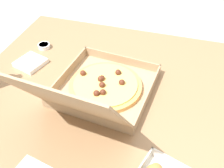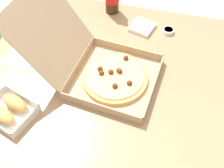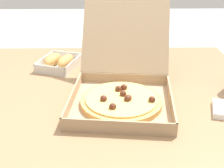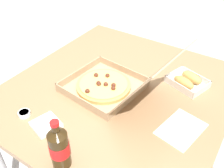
# 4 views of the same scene
# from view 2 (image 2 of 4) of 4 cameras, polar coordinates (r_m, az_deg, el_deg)

# --- Properties ---
(ground_plane) EXTENTS (10.00, 10.00, 0.00)m
(ground_plane) POSITION_cam_2_polar(r_m,az_deg,el_deg) (1.71, -2.26, -14.90)
(ground_plane) COLOR #B2B2B7
(dining_table) EXTENTS (1.16, 1.09, 0.73)m
(dining_table) POSITION_cam_2_polar(r_m,az_deg,el_deg) (1.13, -3.31, -2.03)
(dining_table) COLOR #997551
(dining_table) RESTS_ON ground_plane
(pizza_box_open) EXTENTS (0.40, 0.58, 0.34)m
(pizza_box_open) POSITION_cam_2_polar(r_m,az_deg,el_deg) (1.05, -2.06, 3.56)
(pizza_box_open) COLOR tan
(pizza_box_open) RESTS_ON dining_table
(bread_side_box) EXTENTS (0.20, 0.23, 0.06)m
(bread_side_box) POSITION_cam_2_polar(r_m,az_deg,el_deg) (1.04, -22.64, -5.44)
(bread_side_box) COLOR white
(bread_side_box) RESTS_ON dining_table
(paper_menu) EXTENTS (0.23, 0.19, 0.00)m
(paper_menu) POSITION_cam_2_polar(r_m,az_deg,el_deg) (1.25, -19.13, 6.88)
(paper_menu) COLOR white
(paper_menu) RESTS_ON dining_table
(napkin_pile) EXTENTS (0.14, 0.14, 0.02)m
(napkin_pile) POSITION_cam_2_polar(r_m,az_deg,el_deg) (1.32, 6.96, 12.88)
(napkin_pile) COLOR white
(napkin_pile) RESTS_ON dining_table
(dipping_sauce_cup) EXTENTS (0.06, 0.06, 0.02)m
(dipping_sauce_cup) POSITION_cam_2_polar(r_m,az_deg,el_deg) (1.32, 12.83, 11.91)
(dipping_sauce_cup) COLOR white
(dipping_sauce_cup) RESTS_ON dining_table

